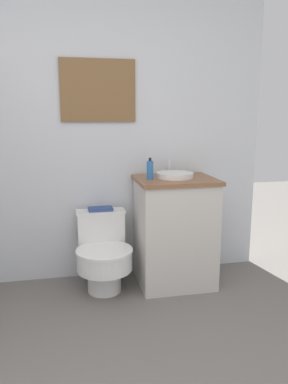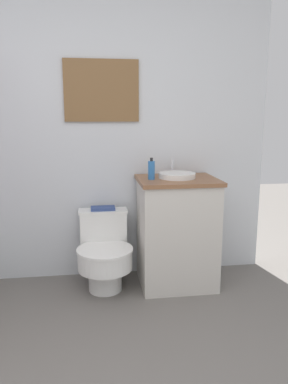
{
  "view_description": "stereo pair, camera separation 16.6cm",
  "coord_description": "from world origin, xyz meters",
  "px_view_note": "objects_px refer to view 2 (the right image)",
  "views": [
    {
      "loc": [
        0.09,
        -0.87,
        1.34
      ],
      "look_at": [
        0.62,
        1.71,
        0.8
      ],
      "focal_mm": 35.0,
      "sensor_mm": 36.0,
      "label": 1
    },
    {
      "loc": [
        0.25,
        -0.9,
        1.34
      ],
      "look_at": [
        0.62,
        1.71,
        0.8
      ],
      "focal_mm": 35.0,
      "sensor_mm": 36.0,
      "label": 2
    }
  ],
  "objects_px": {
    "toilet": "(105,253)",
    "book_on_tank": "(103,208)",
    "sink": "(177,175)",
    "soap_bottle": "(151,170)"
  },
  "relations": [
    {
      "from": "toilet",
      "to": "book_on_tank",
      "type": "bearing_deg",
      "value": 90.0
    },
    {
      "from": "toilet",
      "to": "sink",
      "type": "bearing_deg",
      "value": 2.47
    },
    {
      "from": "toilet",
      "to": "book_on_tank",
      "type": "distance_m",
      "value": 0.35
    },
    {
      "from": "sink",
      "to": "soap_bottle",
      "type": "xyz_separation_m",
      "value": [
        -0.21,
        -0.04,
        0.05
      ]
    },
    {
      "from": "sink",
      "to": "book_on_tank",
      "type": "relative_size",
      "value": 1.68
    },
    {
      "from": "toilet",
      "to": "sink",
      "type": "height_order",
      "value": "sink"
    },
    {
      "from": "toilet",
      "to": "book_on_tank",
      "type": "relative_size",
      "value": 3.11
    },
    {
      "from": "sink",
      "to": "book_on_tank",
      "type": "bearing_deg",
      "value": 167.68
    },
    {
      "from": "sink",
      "to": "book_on_tank",
      "type": "distance_m",
      "value": 0.65
    },
    {
      "from": "soap_bottle",
      "to": "book_on_tank",
      "type": "bearing_deg",
      "value": 155.68
    }
  ]
}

